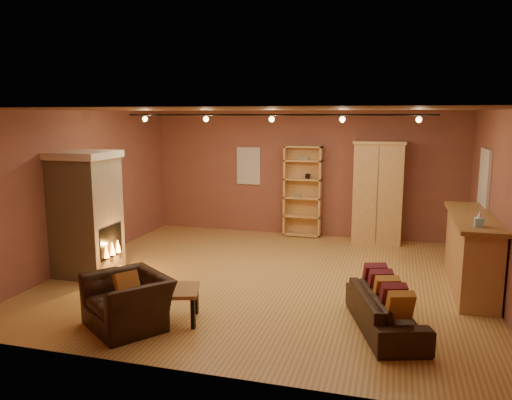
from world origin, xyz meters
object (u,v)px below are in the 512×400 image
(armoire, at_px, (378,192))
(loveseat, at_px, (386,303))
(armchair, at_px, (128,293))
(bookcase, at_px, (303,190))
(bar_counter, at_px, (471,252))
(coffee_table, at_px, (175,293))
(fireplace, at_px, (87,214))

(armoire, relative_size, loveseat, 1.24)
(armchair, bearing_deg, armoire, 97.61)
(bookcase, relative_size, loveseat, 1.17)
(bar_counter, bearing_deg, bookcase, 139.18)
(armchair, relative_size, coffee_table, 1.64)
(armoire, relative_size, bar_counter, 0.88)
(fireplace, relative_size, loveseat, 1.21)
(fireplace, bearing_deg, armchair, -44.98)
(bar_counter, relative_size, coffee_table, 3.28)
(fireplace, distance_m, armoire, 5.90)
(bookcase, xyz_separation_m, armchair, (-1.27, -5.52, -0.58))
(bookcase, distance_m, armchair, 5.70)
(armchair, bearing_deg, fireplace, 171.17)
(bookcase, bearing_deg, loveseat, -67.59)
(loveseat, height_order, coffee_table, loveseat)
(armoire, relative_size, coffee_table, 2.89)
(bookcase, height_order, bar_counter, bookcase)
(fireplace, height_order, armchair, fireplace)
(loveseat, bearing_deg, bar_counter, -50.33)
(loveseat, distance_m, coffee_table, 2.73)
(coffee_table, bearing_deg, loveseat, 10.35)
(bar_counter, bearing_deg, loveseat, -122.56)
(fireplace, distance_m, loveseat, 5.14)
(bookcase, xyz_separation_m, armoire, (1.64, -0.17, 0.06))
(armchair, height_order, coffee_table, armchair)
(armchair, bearing_deg, coffee_table, 67.52)
(fireplace, relative_size, bar_counter, 0.86)
(armoire, xyz_separation_m, coffee_table, (-2.39, -5.04, -0.71))
(coffee_table, bearing_deg, armchair, -148.63)
(armoire, distance_m, armchair, 6.13)
(fireplace, relative_size, armchair, 1.71)
(fireplace, distance_m, bar_counter, 6.33)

